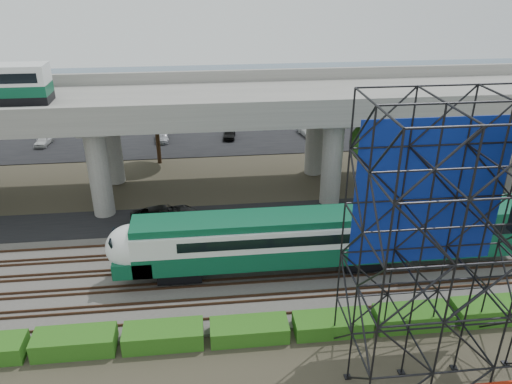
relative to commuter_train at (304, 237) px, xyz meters
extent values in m
plane|color=#474233|center=(-5.42, -2.00, -2.88)|extent=(140.00, 140.00, 0.00)
cube|color=slate|center=(-5.42, 0.00, -2.78)|extent=(90.00, 12.00, 0.20)
cube|color=black|center=(-5.42, 8.50, -2.84)|extent=(90.00, 5.00, 0.08)
cube|color=black|center=(-5.42, 32.00, -2.84)|extent=(90.00, 18.00, 0.08)
cube|color=#41556B|center=(-5.42, 54.00, -2.87)|extent=(140.00, 40.00, 0.03)
cube|color=#472D1E|center=(-5.42, -4.72, -2.60)|extent=(90.00, 0.08, 0.16)
cube|color=#472D1E|center=(-5.42, -3.28, -2.60)|extent=(90.00, 0.08, 0.16)
cube|color=#472D1E|center=(-5.42, -2.72, -2.60)|extent=(90.00, 0.08, 0.16)
cube|color=#472D1E|center=(-5.42, -1.28, -2.60)|extent=(90.00, 0.08, 0.16)
cube|color=#472D1E|center=(-5.42, -0.72, -2.60)|extent=(90.00, 0.08, 0.16)
cube|color=#472D1E|center=(-5.42, 0.72, -2.60)|extent=(90.00, 0.08, 0.16)
cube|color=#472D1E|center=(-5.42, 1.28, -2.60)|extent=(90.00, 0.08, 0.16)
cube|color=#472D1E|center=(-5.42, 2.72, -2.60)|extent=(90.00, 0.08, 0.16)
cube|color=#472D1E|center=(-5.42, 3.28, -2.60)|extent=(90.00, 0.08, 0.16)
cube|color=#472D1E|center=(-5.42, 4.72, -2.60)|extent=(90.00, 0.08, 0.16)
cube|color=black|center=(-8.62, 0.00, -2.07)|extent=(3.00, 2.20, 0.90)
cube|color=black|center=(4.38, 0.00, -2.07)|extent=(3.00, 2.20, 0.90)
cube|color=#0A4B30|center=(-2.12, 0.00, -0.92)|extent=(19.00, 3.00, 1.40)
cube|color=silver|center=(-2.12, 0.00, 0.53)|extent=(19.00, 3.00, 1.50)
cube|color=#0A4B30|center=(-2.12, 0.00, 1.53)|extent=(19.00, 2.60, 0.50)
cube|color=black|center=(-1.12, 0.00, 0.58)|extent=(15.00, 3.06, 0.70)
ellipsoid|color=silver|center=(-11.62, 0.00, -0.02)|extent=(3.60, 3.00, 3.20)
cube|color=#0A4B30|center=(-11.62, 0.00, -1.07)|extent=(2.60, 3.00, 1.10)
cube|color=black|center=(-12.72, 0.00, 0.48)|extent=(0.48, 2.00, 1.09)
cube|color=#0A4B30|center=(11.88, 0.00, 0.08)|extent=(8.00, 3.00, 3.40)
cube|color=#9E9B93|center=(-5.42, 14.00, 5.72)|extent=(80.00, 12.00, 1.20)
cube|color=#9E9B93|center=(-5.42, 8.25, 6.87)|extent=(80.00, 0.50, 1.10)
cube|color=#9E9B93|center=(-5.42, 19.75, 6.87)|extent=(80.00, 0.50, 1.10)
cylinder|color=#9E9B93|center=(-15.42, 10.50, 1.12)|extent=(1.80, 1.80, 8.00)
cylinder|color=#9E9B93|center=(-15.42, 17.50, 1.12)|extent=(1.80, 1.80, 8.00)
cube|color=#9E9B93|center=(-15.42, 14.00, 4.82)|extent=(2.40, 9.00, 0.60)
cylinder|color=#9E9B93|center=(4.58, 10.50, 1.12)|extent=(1.80, 1.80, 8.00)
cylinder|color=#9E9B93|center=(4.58, 17.50, 1.12)|extent=(1.80, 1.80, 8.00)
cube|color=#9E9B93|center=(4.58, 14.00, 4.82)|extent=(2.40, 9.00, 0.60)
cylinder|color=#9E9B93|center=(22.58, 17.50, 1.12)|extent=(1.80, 1.80, 8.00)
cube|color=#9E9B93|center=(22.58, 14.00, 4.82)|extent=(2.40, 9.00, 0.60)
cube|color=navy|center=(5.03, -6.95, 6.42)|extent=(8.10, 0.08, 8.25)
cube|color=black|center=(5.03, -10.00, -2.84)|extent=(9.36, 6.36, 0.08)
cube|color=#265814|center=(-14.42, -6.30, -2.28)|extent=(4.60, 1.80, 1.20)
cube|color=#265814|center=(-9.42, -6.30, -2.31)|extent=(4.60, 1.80, 1.15)
cube|color=#265814|center=(-4.42, -6.30, -2.37)|extent=(4.60, 1.80, 1.03)
cube|color=#265814|center=(0.58, -6.30, -2.38)|extent=(4.60, 1.80, 1.01)
cube|color=#265814|center=(5.58, -6.30, -2.32)|extent=(4.60, 1.80, 1.12)
cube|color=#265814|center=(10.58, -6.30, -2.28)|extent=(4.60, 1.80, 1.20)
cylinder|color=#382314|center=(8.58, 10.50, -0.48)|extent=(0.44, 0.44, 4.80)
ellipsoid|color=#265814|center=(8.58, 10.50, 2.72)|extent=(4.94, 4.94, 4.18)
cylinder|color=#382314|center=(-11.42, 22.00, -0.48)|extent=(0.44, 0.44, 4.80)
ellipsoid|color=#265814|center=(-11.42, 22.00, 2.72)|extent=(4.94, 4.94, 4.18)
imported|color=black|center=(-10.09, 8.01, -2.03)|extent=(5.93, 3.46, 1.55)
imported|color=silver|center=(-25.35, 29.00, -2.23)|extent=(1.77, 3.53, 1.15)
imported|color=#BABBC2|center=(-19.04, 34.00, -2.23)|extent=(1.88, 3.61, 1.13)
imported|color=#AAABB2|center=(-11.56, 29.00, -2.26)|extent=(1.81, 3.85, 1.09)
imported|color=white|center=(-10.29, 34.00, -2.24)|extent=(2.33, 4.25, 1.13)
imported|color=black|center=(-3.39, 29.00, -2.22)|extent=(1.77, 3.56, 1.17)
imported|color=silver|center=(3.07, 34.00, -2.24)|extent=(1.42, 3.50, 1.13)
imported|color=silver|center=(6.37, 29.00, -2.24)|extent=(2.34, 4.11, 1.12)
imported|color=#B7BBC0|center=(10.73, 34.00, -2.14)|extent=(2.84, 5.01, 1.32)
camera|label=1|loc=(-6.57, -29.20, 17.73)|focal=35.00mm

